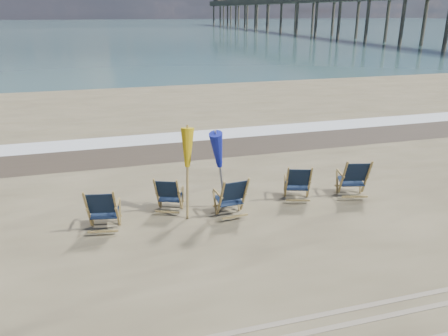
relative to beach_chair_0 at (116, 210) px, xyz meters
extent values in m
plane|color=#3C6163|center=(2.55, 126.62, -0.52)|extent=(400.00, 400.00, 0.00)
cube|color=silver|center=(2.55, 6.92, -0.51)|extent=(200.00, 1.40, 0.01)
cube|color=#42362A|center=(2.55, 5.42, -0.51)|extent=(200.00, 2.60, 0.00)
cylinder|color=#9F8347|center=(1.58, 0.36, 0.49)|extent=(0.06, 0.06, 2.01)
cone|color=gold|center=(1.58, 0.36, 1.02)|extent=(0.30, 0.30, 0.85)
cylinder|color=#A5A5AD|center=(2.35, 0.40, 0.49)|extent=(0.06, 0.06, 2.01)
cone|color=#16209A|center=(2.35, 0.40, 1.02)|extent=(0.30, 0.30, 0.85)
camera|label=1|loc=(-0.13, -8.46, 3.87)|focal=35.00mm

